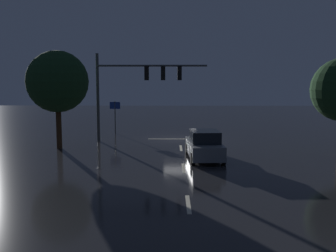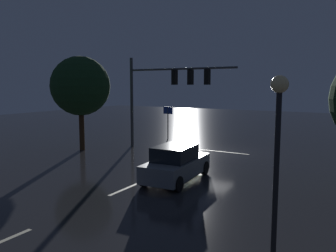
{
  "view_description": "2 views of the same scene",
  "coord_description": "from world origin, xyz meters",
  "px_view_note": "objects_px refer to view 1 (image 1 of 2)",
  "views": [
    {
      "loc": [
        0.61,
        30.07,
        4.6
      ],
      "look_at": [
        0.85,
        7.29,
        1.9
      ],
      "focal_mm": 41.66,
      "sensor_mm": 36.0,
      "label": 1
    },
    {
      "loc": [
        -8.95,
        21.58,
        4.53
      ],
      "look_at": [
        -0.17,
        6.55,
        2.45
      ],
      "focal_mm": 36.3,
      "sensor_mm": 36.0,
      "label": 2
    }
  ],
  "objects_px": {
    "route_sign": "(115,110)",
    "tree_right_near": "(57,82)",
    "car_approaching": "(204,146)",
    "traffic_signal_assembly": "(138,81)"
  },
  "relations": [
    {
      "from": "route_sign",
      "to": "tree_right_near",
      "type": "bearing_deg",
      "value": 69.88
    },
    {
      "from": "tree_right_near",
      "to": "traffic_signal_assembly",
      "type": "bearing_deg",
      "value": -148.16
    },
    {
      "from": "route_sign",
      "to": "tree_right_near",
      "type": "distance_m",
      "value": 8.24
    },
    {
      "from": "route_sign",
      "to": "car_approaching",
      "type": "bearing_deg",
      "value": 122.02
    },
    {
      "from": "car_approaching",
      "to": "traffic_signal_assembly",
      "type": "bearing_deg",
      "value": -56.2
    },
    {
      "from": "traffic_signal_assembly",
      "to": "car_approaching",
      "type": "xyz_separation_m",
      "value": [
        -4.42,
        6.6,
        -3.74
      ]
    },
    {
      "from": "traffic_signal_assembly",
      "to": "tree_right_near",
      "type": "height_order",
      "value": "same"
    },
    {
      "from": "traffic_signal_assembly",
      "to": "tree_right_near",
      "type": "bearing_deg",
      "value": 31.84
    },
    {
      "from": "car_approaching",
      "to": "tree_right_near",
      "type": "distance_m",
      "value": 10.74
    },
    {
      "from": "traffic_signal_assembly",
      "to": "tree_right_near",
      "type": "distance_m",
      "value": 5.96
    }
  ]
}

